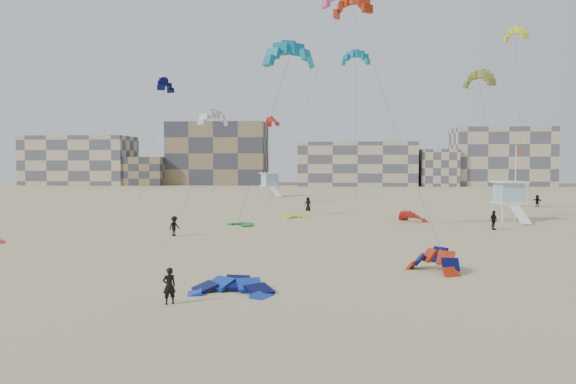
# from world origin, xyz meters

# --- Properties ---
(ground) EXTENTS (320.00, 320.00, 0.00)m
(ground) POSITION_xyz_m (0.00, 0.00, 0.00)
(ground) COLOR tan
(ground) RESTS_ON ground
(kite_ground_blue) EXTENTS (4.59, 4.80, 2.38)m
(kite_ground_blue) POSITION_xyz_m (-1.53, -1.20, 0.00)
(kite_ground_blue) COLOR #112DC8
(kite_ground_blue) RESTS_ON ground
(kite_ground_orange) EXTENTS (4.63, 4.63, 3.33)m
(kite_ground_orange) POSITION_xyz_m (9.33, 5.08, 0.00)
(kite_ground_orange) COLOR #FF300F
(kite_ground_orange) RESTS_ON ground
(kite_ground_green) EXTENTS (4.23, 4.22, 0.65)m
(kite_ground_green) POSITION_xyz_m (-5.83, 28.18, 0.00)
(kite_ground_green) COLOR #148821
(kite_ground_green) RESTS_ON ground
(kite_ground_red_far) EXTENTS (4.95, 4.94, 3.44)m
(kite_ground_red_far) POSITION_xyz_m (12.11, 33.68, 0.00)
(kite_ground_red_far) COLOR red
(kite_ground_red_far) RESTS_ON ground
(kite_ground_yellow) EXTENTS (4.26, 4.36, 1.19)m
(kite_ground_yellow) POSITION_xyz_m (-0.78, 36.60, 0.00)
(kite_ground_yellow) COLOR #F8F62E
(kite_ground_yellow) RESTS_ON ground
(kitesurfer_main) EXTENTS (0.73, 0.67, 1.67)m
(kitesurfer_main) POSITION_xyz_m (-3.92, -3.48, 0.84)
(kitesurfer_main) COLOR black
(kitesurfer_main) RESTS_ON ground
(kitesurfer_c) EXTENTS (1.13, 1.30, 1.74)m
(kitesurfer_c) POSITION_xyz_m (-10.30, 19.58, 0.87)
(kitesurfer_c) COLOR black
(kitesurfer_c) RESTS_ON ground
(kitesurfer_d) EXTENTS (0.73, 1.17, 1.85)m
(kitesurfer_d) POSITION_xyz_m (18.74, 26.46, 0.93)
(kitesurfer_d) COLOR black
(kitesurfer_d) RESTS_ON ground
(kitesurfer_e) EXTENTS (1.02, 0.79, 1.84)m
(kitesurfer_e) POSITION_xyz_m (0.19, 45.94, 0.92)
(kitesurfer_e) COLOR black
(kitesurfer_e) RESTS_ON ground
(kitesurfer_f) EXTENTS (1.29, 1.66, 1.76)m
(kitesurfer_f) POSITION_xyz_m (32.87, 55.24, 0.88)
(kitesurfer_f) COLOR black
(kitesurfer_f) RESTS_ON ground
(kite_fly_teal_a) EXTENTS (7.65, 5.54, 16.39)m
(kite_fly_teal_a) POSITION_xyz_m (-0.39, 21.56, 15.68)
(kite_fly_teal_a) COLOR #13709E
(kite_fly_teal_a) RESTS_ON ground
(kite_fly_orange) EXTENTS (7.17, 25.05, 21.35)m
(kite_fly_orange) POSITION_xyz_m (5.17, 26.54, 21.21)
(kite_fly_orange) COLOR #FF300F
(kite_fly_orange) RESTS_ON ground
(kite_fly_grey) EXTENTS (4.55, 7.77, 11.42)m
(kite_fly_grey) POSITION_xyz_m (-9.88, 33.99, 11.21)
(kite_fly_grey) COLOR silver
(kite_fly_grey) RESTS_ON ground
(kite_fly_olive) EXTENTS (5.09, 12.61, 16.01)m
(kite_fly_olive) POSITION_xyz_m (19.89, 37.51, 15.72)
(kite_fly_olive) COLOR olive
(kite_fly_olive) RESTS_ON ground
(kite_fly_yellow) EXTENTS (4.54, 5.08, 23.90)m
(kite_fly_yellow) POSITION_xyz_m (28.40, 52.24, 23.92)
(kite_fly_yellow) COLOR #F8F62E
(kite_fly_yellow) RESTS_ON ground
(kite_fly_navy) EXTENTS (4.26, 7.63, 17.57)m
(kite_fly_navy) POSITION_xyz_m (-20.62, 51.67, 17.38)
(kite_fly_navy) COLOR #070540
(kite_fly_navy) RESTS_ON ground
(kite_fly_teal_b) EXTENTS (4.52, 4.41, 21.90)m
(kite_fly_teal_b) POSITION_xyz_m (6.69, 55.78, 21.63)
(kite_fly_teal_b) COLOR #13709E
(kite_fly_teal_b) RESTS_ON ground
(kite_fly_red) EXTENTS (4.33, 8.63, 13.20)m
(kite_fly_red) POSITION_xyz_m (-6.38, 62.57, 12.89)
(kite_fly_red) COLOR red
(kite_fly_red) RESTS_ON ground
(lifeguard_tower_near) EXTENTS (3.47, 6.19, 4.37)m
(lifeguard_tower_near) POSITION_xyz_m (22.62, 34.79, 2.17)
(lifeguard_tower_near) COLOR white
(lifeguard_tower_near) RESTS_ON ground
(lifeguard_tower_far) EXTENTS (4.32, 6.72, 4.48)m
(lifeguard_tower_far) POSITION_xyz_m (-8.45, 77.26, 2.22)
(lifeguard_tower_far) COLOR white
(lifeguard_tower_far) RESTS_ON ground
(flagpole) EXTENTS (0.67, 0.10, 8.23)m
(flagpole) POSITION_xyz_m (23.15, 34.25, 4.32)
(flagpole) COLOR white
(flagpole) RESTS_ON ground
(condo_west_a) EXTENTS (30.00, 15.00, 14.00)m
(condo_west_a) POSITION_xyz_m (-70.00, 130.00, 7.00)
(condo_west_a) COLOR tan
(condo_west_a) RESTS_ON ground
(condo_west_b) EXTENTS (28.00, 14.00, 18.00)m
(condo_west_b) POSITION_xyz_m (-30.00, 134.00, 9.00)
(condo_west_b) COLOR #7D684B
(condo_west_b) RESTS_ON ground
(condo_mid) EXTENTS (32.00, 16.00, 12.00)m
(condo_mid) POSITION_xyz_m (10.00, 130.00, 6.00)
(condo_mid) COLOR tan
(condo_mid) RESTS_ON ground
(condo_east) EXTENTS (26.00, 14.00, 16.00)m
(condo_east) POSITION_xyz_m (50.00, 132.00, 8.00)
(condo_east) COLOR tan
(condo_east) RESTS_ON ground
(condo_fill_left) EXTENTS (12.00, 10.00, 8.00)m
(condo_fill_left) POSITION_xyz_m (-50.00, 128.00, 4.00)
(condo_fill_left) COLOR #7D684B
(condo_fill_left) RESTS_ON ground
(condo_fill_right) EXTENTS (10.00, 10.00, 10.00)m
(condo_fill_right) POSITION_xyz_m (32.00, 128.00, 5.00)
(condo_fill_right) COLOR tan
(condo_fill_right) RESTS_ON ground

